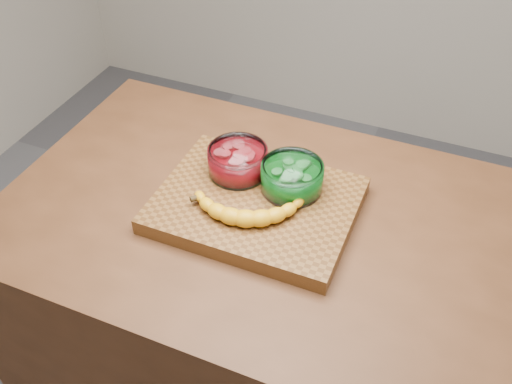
% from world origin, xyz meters
% --- Properties ---
extents(counter, '(1.20, 0.80, 0.90)m').
position_xyz_m(counter, '(0.00, 0.00, 0.45)').
color(counter, '#522E18').
rests_on(counter, ground).
extents(cutting_board, '(0.45, 0.35, 0.04)m').
position_xyz_m(cutting_board, '(0.00, 0.00, 0.92)').
color(cutting_board, brown).
rests_on(cutting_board, counter).
extents(bowl_red, '(0.14, 0.14, 0.07)m').
position_xyz_m(bowl_red, '(-0.08, 0.07, 0.97)').
color(bowl_red, white).
rests_on(bowl_red, cutting_board).
extents(bowl_green, '(0.14, 0.14, 0.07)m').
position_xyz_m(bowl_green, '(0.06, 0.07, 0.97)').
color(bowl_green, white).
rests_on(bowl_green, cutting_board).
extents(banana, '(0.27, 0.16, 0.04)m').
position_xyz_m(banana, '(-0.01, -0.04, 0.96)').
color(banana, orange).
rests_on(banana, cutting_board).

